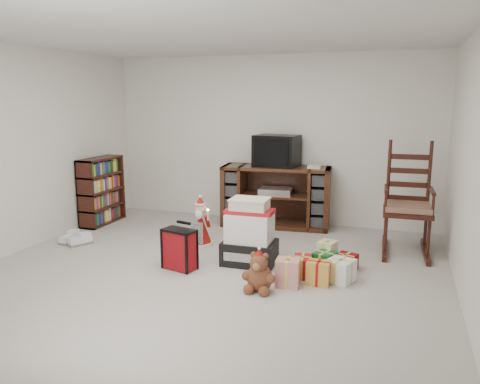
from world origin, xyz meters
name	(u,v)px	position (x,y,z in m)	size (l,w,h in m)	color
room	(204,159)	(0.00, 0.00, 1.25)	(5.01, 5.01, 2.51)	beige
tv_stand	(276,196)	(0.19, 2.19, 0.45)	(1.61, 0.71, 0.89)	#452013
bookshelf	(102,192)	(-2.33, 1.48, 0.48)	(0.27, 0.82, 1.00)	#3C1810
rocking_chair	(407,213)	(2.01, 1.58, 0.48)	(0.60, 0.96, 1.41)	#3C1810
gift_pile	(250,236)	(0.33, 0.50, 0.33)	(0.60, 0.45, 0.74)	black
red_suitcase	(179,249)	(-0.34, 0.07, 0.23)	(0.38, 0.26, 0.53)	maroon
stocking	(242,243)	(0.27, 0.41, 0.27)	(0.25, 0.11, 0.54)	#0D7C1B
teddy_bear	(259,274)	(0.67, -0.21, 0.17)	(0.26, 0.23, 0.39)	brown
santa_figurine	(247,234)	(0.16, 0.91, 0.23)	(0.29, 0.27, 0.59)	maroon
mrs_claus_figurine	(201,226)	(-0.48, 0.96, 0.25)	(0.31, 0.30, 0.64)	maroon
sneaker_pair	(75,240)	(-2.05, 0.46, 0.05)	(0.40, 0.33, 0.11)	white
gift_cluster	(320,266)	(1.16, 0.38, 0.11)	(0.67, 0.98, 0.23)	#B1141D
crt_television	(277,151)	(0.19, 2.20, 1.12)	(0.66, 0.51, 0.45)	black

